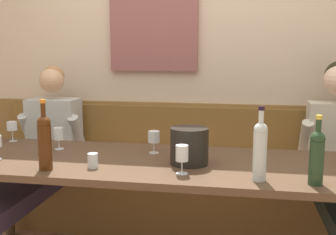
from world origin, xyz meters
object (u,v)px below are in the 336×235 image
at_px(wine_bottle_clear_water, 45,140).
at_px(wine_bottle_amber_mid, 317,155).
at_px(wine_glass_mid_left, 59,135).
at_px(wine_glass_left_end, 154,137).
at_px(person_center_right_seat, 34,159).
at_px(water_tumbler_right, 93,161).
at_px(wall_bench, 182,195).
at_px(wine_glass_center_rear, 182,155).
at_px(ice_bucket, 189,146).
at_px(water_tumbler_center, 43,147).
at_px(wine_glass_mid_right, 12,127).
at_px(dining_table, 167,172).
at_px(wine_bottle_green_tall, 260,149).

relative_size(wine_bottle_clear_water, wine_bottle_amber_mid, 1.13).
height_order(wine_glass_mid_left, wine_glass_left_end, wine_glass_mid_left).
bearing_deg(wine_bottle_clear_water, wine_glass_left_end, 42.19).
relative_size(person_center_right_seat, water_tumbler_right, 15.33).
distance_m(wall_bench, wine_glass_center_rear, 1.07).
height_order(wine_bottle_clear_water, wine_glass_mid_left, wine_bottle_clear_water).
relative_size(wine_bottle_amber_mid, wine_glass_mid_left, 2.35).
bearing_deg(ice_bucket, water_tumbler_right, -161.19).
bearing_deg(water_tumbler_right, water_tumbler_center, 151.57).
distance_m(wine_glass_mid_right, wine_glass_left_end, 1.08).
distance_m(person_center_right_seat, wine_glass_center_rear, 1.29).
bearing_deg(dining_table, wall_bench, 90.00).
bearing_deg(wall_bench, water_tumbler_center, -139.71).
distance_m(dining_table, person_center_right_seat, 1.07).
distance_m(wine_glass_mid_left, water_tumbler_right, 0.53).
xyz_separation_m(wine_bottle_amber_mid, wine_glass_mid_left, (-1.53, 0.45, -0.05)).
xyz_separation_m(wine_bottle_green_tall, wine_glass_left_end, (-0.63, 0.44, -0.06)).
relative_size(wall_bench, wine_glass_center_rear, 19.15).
relative_size(wine_glass_mid_left, wine_glass_left_end, 1.02).
bearing_deg(ice_bucket, wine_glass_center_rear, -94.00).
xyz_separation_m(wall_bench, wine_glass_mid_right, (-1.18, -0.35, 0.56)).
distance_m(dining_table, ice_bucket, 0.23).
relative_size(wine_glass_center_rear, water_tumbler_right, 1.88).
bearing_deg(wine_bottle_green_tall, water_tumbler_right, 175.95).
relative_size(dining_table, water_tumbler_right, 32.29).
xyz_separation_m(dining_table, wine_bottle_green_tall, (0.52, -0.27, 0.23)).
relative_size(wine_glass_center_rear, water_tumbler_center, 1.60).
relative_size(ice_bucket, water_tumbler_right, 2.66).
xyz_separation_m(wine_bottle_clear_water, wine_glass_mid_right, (-0.56, 0.61, -0.06)).
distance_m(wine_bottle_green_tall, water_tumbler_right, 0.91).
relative_size(wine_bottle_green_tall, water_tumbler_center, 3.89).
distance_m(dining_table, wine_glass_mid_left, 0.78).
height_order(wall_bench, wine_bottle_clear_water, wine_bottle_clear_water).
xyz_separation_m(wine_glass_mid_right, wine_glass_left_end, (1.06, -0.15, -0.00)).
xyz_separation_m(dining_table, wine_glass_left_end, (-0.11, 0.17, 0.17)).
distance_m(wine_glass_mid_right, wine_glass_center_rear, 1.41).
bearing_deg(wine_bottle_amber_mid, dining_table, 159.94).
relative_size(person_center_right_seat, wine_glass_mid_left, 8.70).
height_order(wine_bottle_clear_water, water_tumbler_center, wine_bottle_clear_water).
bearing_deg(wine_bottle_clear_water, wine_bottle_green_tall, 0.63).
height_order(dining_table, ice_bucket, ice_bucket).
relative_size(ice_bucket, water_tumbler_center, 2.27).
xyz_separation_m(wine_bottle_amber_mid, wine_glass_left_end, (-0.90, 0.46, -0.04)).
bearing_deg(person_center_right_seat, wine_glass_left_end, -9.17).
distance_m(wine_bottle_green_tall, wine_glass_left_end, 0.78).
distance_m(wine_bottle_green_tall, water_tumbler_center, 1.34).
bearing_deg(wine_glass_left_end, wine_glass_mid_left, -178.91).
bearing_deg(water_tumbler_center, wine_glass_mid_right, 141.61).
xyz_separation_m(person_center_right_seat, wine_bottle_clear_water, (0.40, -0.60, 0.29)).
bearing_deg(wine_bottle_clear_water, person_center_right_seat, 123.60).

